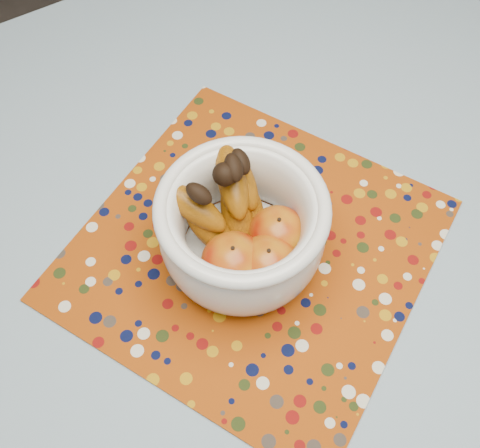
{
  "coord_description": "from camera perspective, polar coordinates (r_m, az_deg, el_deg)",
  "views": [
    {
      "loc": [
        -0.2,
        -0.29,
        1.45
      ],
      "look_at": [
        -0.01,
        0.02,
        0.84
      ],
      "focal_mm": 42.0,
      "sensor_mm": 36.0,
      "label": 1
    }
  ],
  "objects": [
    {
      "name": "fruit_bowl",
      "position": [
        0.72,
        -0.1,
        0.02
      ],
      "size": [
        0.22,
        0.22,
        0.17
      ],
      "color": "white",
      "rests_on": "placemat"
    },
    {
      "name": "tablecloth",
      "position": [
        0.78,
        1.58,
        -4.06
      ],
      "size": [
        1.32,
        1.32,
        0.01
      ],
      "primitive_type": "cube",
      "color": "slate",
      "rests_on": "table"
    },
    {
      "name": "placemat",
      "position": [
        0.79,
        1.27,
        -2.53
      ],
      "size": [
        0.61,
        0.61,
        0.0
      ],
      "primitive_type": "cube",
      "rotation": [
        0.0,
        0.0,
        0.48
      ],
      "color": "#8E3707",
      "rests_on": "tablecloth"
    },
    {
      "name": "table",
      "position": [
        0.86,
        1.45,
        -6.52
      ],
      "size": [
        1.2,
        1.2,
        0.75
      ],
      "color": "brown",
      "rests_on": "ground"
    }
  ]
}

